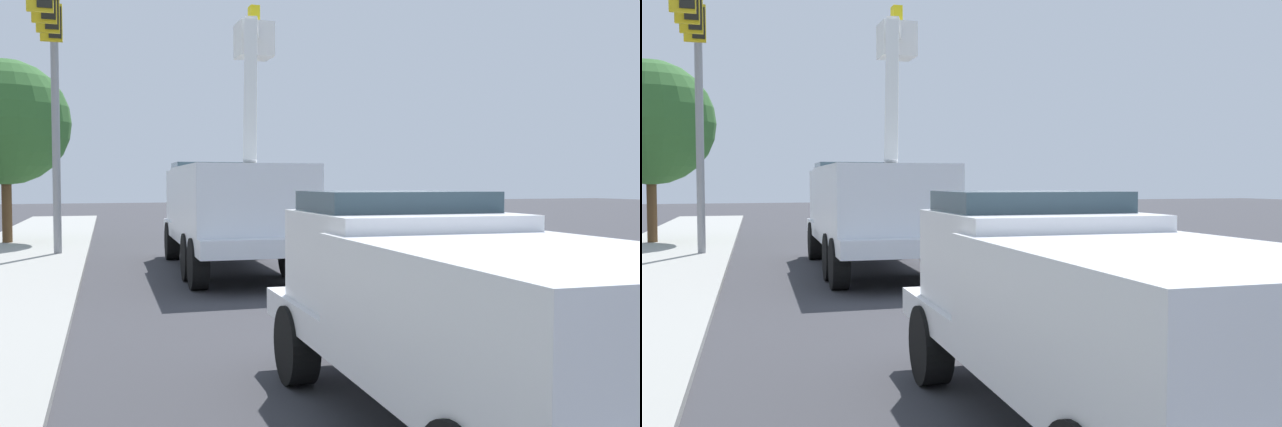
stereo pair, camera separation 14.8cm
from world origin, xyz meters
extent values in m
plane|color=#38383D|center=(0.00, 0.00, 0.00)|extent=(120.00, 120.00, 0.00)
cube|color=yellow|center=(0.00, 0.00, 0.00)|extent=(49.93, 2.89, 0.01)
cube|color=white|center=(2.95, 2.82, 0.90)|extent=(8.32, 2.94, 0.36)
cube|color=white|center=(5.57, 2.67, 1.67)|extent=(2.75, 2.49, 1.60)
cube|color=#384C56|center=(5.77, 2.66, 2.37)|extent=(1.92, 2.20, 0.64)
cube|color=white|center=(1.96, 2.87, 1.62)|extent=(5.38, 2.78, 1.80)
cube|color=white|center=(1.17, 2.75, 4.17)|extent=(1.68, 0.74, 3.31)
cube|color=white|center=(3.14, 2.17, 5.90)|extent=(2.69, 1.03, 0.56)
cube|color=white|center=(4.43, 1.80, 5.89)|extent=(0.90, 0.90, 0.90)
cube|color=yellow|center=(4.43, 1.80, 6.49)|extent=(0.36, 0.24, 0.60)
cylinder|color=black|center=(5.87, 3.78, 0.52)|extent=(1.06, 0.40, 1.04)
cylinder|color=black|center=(5.75, 1.54, 0.52)|extent=(1.06, 0.40, 1.04)
cylinder|color=black|center=(1.53, 4.02, 0.52)|extent=(1.06, 0.40, 1.04)
cylinder|color=black|center=(1.41, 1.77, 0.52)|extent=(1.06, 0.40, 1.04)
cylinder|color=black|center=(0.22, 4.09, 0.52)|extent=(1.06, 0.40, 1.04)
cylinder|color=black|center=(0.10, 1.85, 0.52)|extent=(1.06, 0.40, 1.04)
cube|color=white|center=(-8.44, 3.44, 0.75)|extent=(5.71, 2.40, 0.30)
cube|color=white|center=(-7.21, 3.37, 1.30)|extent=(2.12, 2.04, 1.10)
cube|color=#384C56|center=(-7.01, 3.36, 1.78)|extent=(1.44, 1.83, 0.56)
cube|color=white|center=(-9.44, 3.49, 1.15)|extent=(3.47, 2.28, 1.10)
cylinder|color=black|center=(-6.54, 4.28, 0.42)|extent=(0.86, 0.35, 0.84)
cylinder|color=black|center=(-6.64, 2.39, 0.42)|extent=(0.86, 0.35, 0.84)
cube|color=tan|center=(11.50, -3.76, 0.79)|extent=(4.90, 2.16, 0.70)
cube|color=#384C56|center=(11.65, -3.77, 1.39)|extent=(3.54, 1.86, 0.60)
cylinder|color=black|center=(9.82, -4.52, 0.34)|extent=(0.69, 0.28, 0.68)
cylinder|color=black|center=(9.92, -2.81, 0.34)|extent=(0.69, 0.28, 0.68)
cylinder|color=black|center=(13.08, -4.70, 0.34)|extent=(0.69, 0.28, 0.68)
cylinder|color=black|center=(13.18, -2.99, 0.34)|extent=(0.69, 0.28, 0.68)
cube|color=black|center=(6.50, 0.62, 0.02)|extent=(0.40, 0.40, 0.04)
cone|color=orange|center=(6.50, 0.62, 0.40)|extent=(0.32, 0.32, 0.71)
cylinder|color=white|center=(6.50, 0.62, 0.47)|extent=(0.20, 0.20, 0.08)
cylinder|color=gray|center=(7.54, 6.77, 3.95)|extent=(0.22, 0.22, 7.90)
cube|color=gold|center=(6.43, 6.83, 6.40)|extent=(0.15, 0.57, 1.00)
cube|color=black|center=(6.42, 6.73, 6.40)|extent=(0.22, 0.33, 0.84)
cube|color=gold|center=(5.31, 6.89, 6.40)|extent=(0.15, 0.57, 1.00)
cube|color=black|center=(5.31, 6.79, 6.40)|extent=(0.22, 0.33, 0.84)
cube|color=gold|center=(4.20, 6.95, 6.40)|extent=(0.15, 0.57, 1.00)
cube|color=black|center=(4.19, 6.85, 6.40)|extent=(0.22, 0.33, 0.84)
cylinder|color=brown|center=(11.93, 8.39, 1.34)|extent=(0.32, 0.32, 2.69)
sphere|color=#33662D|center=(11.93, 8.39, 4.16)|extent=(4.21, 4.21, 4.21)
camera|label=1|loc=(-13.45, 6.58, 2.15)|focal=38.71mm
camera|label=2|loc=(-13.50, 6.45, 2.15)|focal=38.71mm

